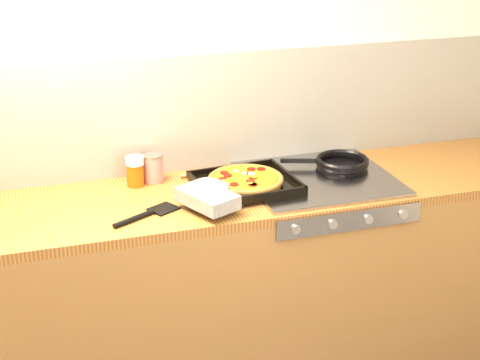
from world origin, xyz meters
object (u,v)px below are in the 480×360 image
object	(u,v)px
tomato_can	(153,168)
pizza_on_tray	(234,185)
frying_pan	(341,163)
juice_glass	(135,171)

from	to	relation	value
tomato_can	pizza_on_tray	bearing A→B (deg)	-39.91
frying_pan	tomato_can	size ratio (longest dim) A/B	3.38
pizza_on_tray	tomato_can	xyz separation A→B (m)	(-0.28, 0.23, 0.02)
pizza_on_tray	tomato_can	distance (m)	0.36
pizza_on_tray	tomato_can	bearing A→B (deg)	140.09
tomato_can	juice_glass	world-z (taller)	juice_glass
pizza_on_tray	juice_glass	world-z (taller)	juice_glass
tomato_can	frying_pan	bearing A→B (deg)	-8.64
frying_pan	juice_glass	bearing A→B (deg)	173.47
pizza_on_tray	juice_glass	xyz separation A→B (m)	(-0.36, 0.21, 0.02)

